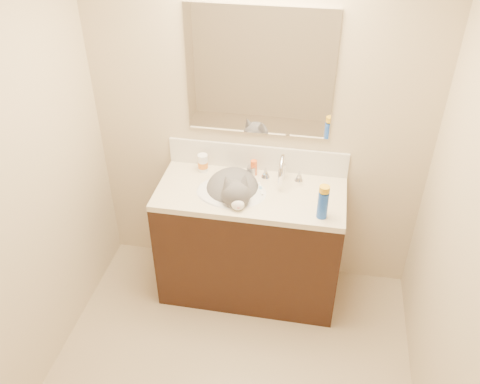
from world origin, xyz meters
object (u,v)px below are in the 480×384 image
at_px(cat, 234,191).
at_px(silver_jar, 251,171).
at_px(basin, 231,201).
at_px(faucet, 282,171).
at_px(spray_can, 323,205).
at_px(vanity_cabinet, 250,244).
at_px(amber_bottle, 254,168).
at_px(pill_bottle, 203,163).

relative_size(cat, silver_jar, 7.80).
distance_m(basin, cat, 0.06).
distance_m(faucet, spray_can, 0.42).
bearing_deg(faucet, vanity_cabinet, -142.71).
distance_m(faucet, amber_bottle, 0.20).
relative_size(vanity_cabinet, basin, 2.67).
relative_size(cat, spray_can, 3.02).
xyz_separation_m(silver_jar, amber_bottle, (0.02, 0.01, 0.02)).
height_order(faucet, silver_jar, faucet).
bearing_deg(pill_bottle, spray_can, -24.14).
distance_m(basin, silver_jar, 0.25).
distance_m(faucet, silver_jar, 0.22).
bearing_deg(silver_jar, amber_bottle, 39.59).
bearing_deg(silver_jar, pill_bottle, -179.62).
bearing_deg(amber_bottle, basin, -115.73).
bearing_deg(spray_can, amber_bottle, 141.09).
distance_m(vanity_cabinet, amber_bottle, 0.54).
bearing_deg(faucet, silver_jar, 167.92).
distance_m(cat, silver_jar, 0.21).
xyz_separation_m(cat, silver_jar, (0.08, 0.18, 0.05)).
bearing_deg(cat, amber_bottle, 44.81).
bearing_deg(amber_bottle, spray_can, -38.91).
distance_m(pill_bottle, silver_jar, 0.33).
bearing_deg(basin, spray_can, -14.90).
xyz_separation_m(cat, pill_bottle, (-0.24, 0.18, 0.07)).
bearing_deg(cat, silver_jar, 47.03).
bearing_deg(vanity_cabinet, faucet, 37.29).
height_order(vanity_cabinet, amber_bottle, amber_bottle).
bearing_deg(silver_jar, basin, -113.71).
relative_size(vanity_cabinet, faucet, 4.29).
bearing_deg(amber_bottle, faucet, -16.46).
distance_m(vanity_cabinet, silver_jar, 0.52).
relative_size(basin, spray_can, 2.62).
distance_m(pill_bottle, spray_can, 0.89).
height_order(vanity_cabinet, silver_jar, silver_jar).
xyz_separation_m(cat, amber_bottle, (0.10, 0.20, 0.07)).
xyz_separation_m(faucet, silver_jar, (-0.21, 0.04, -0.05)).
bearing_deg(amber_bottle, cat, -116.75).
bearing_deg(silver_jar, faucet, -12.08).
bearing_deg(vanity_cabinet, basin, -165.96).
distance_m(silver_jar, amber_bottle, 0.03).
bearing_deg(faucet, pill_bottle, 175.48).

